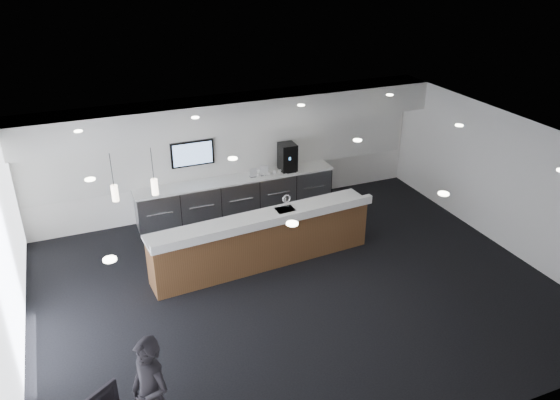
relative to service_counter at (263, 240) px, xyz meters
name	(u,v)px	position (x,y,z in m)	size (l,w,h in m)	color
ground	(296,289)	(0.25, -1.15, -0.58)	(10.00, 10.00, 0.00)	black
ceiling	(298,147)	(0.25, -1.15, 2.42)	(10.00, 8.00, 0.02)	black
back_wall	(231,152)	(0.25, 2.85, 0.92)	(10.00, 0.02, 3.00)	white
left_wall	(4,280)	(-4.75, -1.15, 0.92)	(0.02, 8.00, 3.00)	white
right_wall	(505,182)	(5.25, -1.15, 0.92)	(0.02, 8.00, 3.00)	white
soffit_bulkhead	(235,112)	(0.25, 2.40, 2.07)	(10.00, 0.90, 0.70)	white
alcove_panel	(231,149)	(0.25, 2.82, 1.02)	(9.80, 0.06, 1.40)	white
window_blinds_wall	(7,280)	(-4.71, -1.15, 0.92)	(0.04, 7.36, 2.55)	silver
back_credenza	(237,195)	(0.25, 2.49, -0.10)	(5.06, 0.66, 0.95)	gray
wall_tv	(192,154)	(-0.75, 2.76, 1.07)	(1.05, 0.08, 0.62)	black
pendant_left	(156,190)	(-2.15, -0.35, 1.67)	(0.12, 0.12, 0.30)	#FFE6C6
pendant_right	(116,197)	(-2.85, -0.35, 1.67)	(0.12, 0.12, 0.30)	#FFE6C6
ceiling_can_lights	(298,149)	(0.25, -1.15, 2.39)	(7.00, 5.00, 0.02)	white
service_counter	(263,240)	(0.00, 0.00, 0.00)	(4.92, 1.17, 1.49)	brown
coffee_machine	(287,157)	(1.63, 2.51, 0.72)	(0.41, 0.53, 0.70)	black
info_sign_left	(253,173)	(0.65, 2.38, 0.49)	(0.17, 0.02, 0.24)	silver
info_sign_right	(264,171)	(0.94, 2.38, 0.51)	(0.20, 0.02, 0.27)	silver
lounge_guest	(151,396)	(-3.01, -3.80, 0.32)	(0.66, 0.43, 1.80)	black
cup_0	(285,171)	(1.50, 2.38, 0.41)	(0.09, 0.09, 0.08)	white
cup_1	(280,171)	(1.36, 2.38, 0.41)	(0.09, 0.09, 0.08)	white
cup_2	(275,172)	(1.22, 2.38, 0.41)	(0.09, 0.09, 0.08)	white
cup_3	(269,173)	(1.08, 2.38, 0.41)	(0.09, 0.09, 0.08)	white
cup_4	(264,174)	(0.94, 2.38, 0.41)	(0.09, 0.09, 0.08)	white
cup_5	(259,175)	(0.80, 2.38, 0.41)	(0.09, 0.09, 0.08)	white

